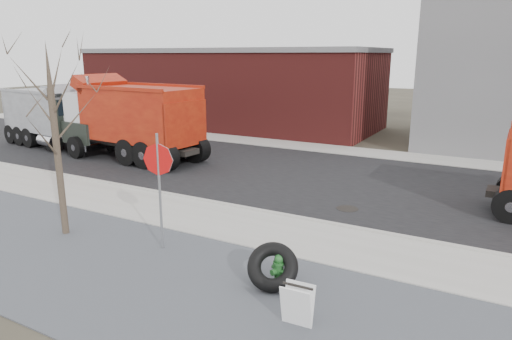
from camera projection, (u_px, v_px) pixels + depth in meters
The scene contains 14 objects.
ground at pixel (214, 224), 13.38m from camera, with size 120.00×120.00×0.00m, color #383328.
gravel_verge at pixel (128, 272), 10.40m from camera, with size 60.00×5.00×0.03m, color slate.
sidewalk at pixel (219, 221), 13.58m from camera, with size 60.00×2.50×0.06m, color #9E9B93.
curb at pixel (241, 208), 14.68m from camera, with size 60.00×0.15×0.11m, color #9E9B93.
road at pixel (300, 176), 18.72m from camera, with size 60.00×9.40×0.02m, color black.
far_sidewalk at pixel (344, 150), 23.55m from camera, with size 60.00×2.00×0.06m, color #9E9B93.
building_brick at pixel (231, 87), 31.84m from camera, with size 20.20×8.20×5.30m.
bare_tree at pixel (53, 116), 11.86m from camera, with size 3.20×3.20×5.20m.
fire_hydrant at pixel (279, 271), 9.76m from camera, with size 0.41×0.41×0.73m.
truck_tire at pixel (273, 267), 9.63m from camera, with size 1.35×1.27×1.02m.
stop_sign at pixel (159, 172), 11.19m from camera, with size 0.81×0.17×3.00m.
sandwich_board at pixel (297, 305), 8.26m from camera, with size 0.59×0.39×0.80m.
dump_truck_red_b at pixel (123, 117), 21.66m from camera, with size 9.31×3.23×3.87m.
dump_truck_grey at pixel (56, 115), 24.12m from camera, with size 7.63×3.24×3.38m.
Camera 1 is at (7.16, -10.41, 4.83)m, focal length 32.00 mm.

